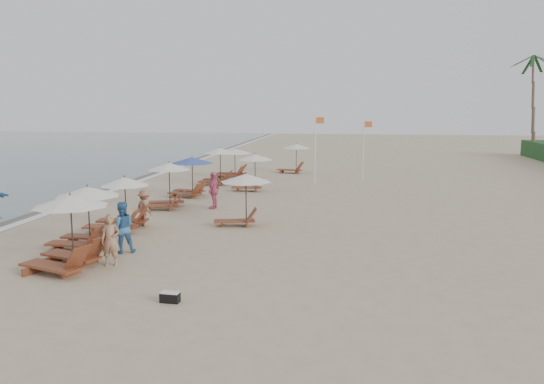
# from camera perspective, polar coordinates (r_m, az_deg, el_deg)

# --- Properties ---
(ground) EXTENTS (160.00, 160.00, 0.00)m
(ground) POSITION_cam_1_polar(r_m,az_deg,el_deg) (19.27, -1.45, -6.28)
(ground) COLOR tan
(ground) RESTS_ON ground
(wet_sand_band) EXTENTS (3.20, 140.00, 0.01)m
(wet_sand_band) POSITION_cam_1_polar(r_m,az_deg,el_deg) (32.80, -20.21, -0.40)
(wet_sand_band) COLOR #6B5E4C
(wet_sand_band) RESTS_ON ground
(foam_line) EXTENTS (0.50, 140.00, 0.02)m
(foam_line) POSITION_cam_1_polar(r_m,az_deg,el_deg) (32.19, -18.18, -0.45)
(foam_line) COLOR white
(foam_line) RESTS_ON ground
(lounger_station_0) EXTENTS (2.76, 2.58, 2.39)m
(lounger_station_0) POSITION_cam_1_polar(r_m,az_deg,el_deg) (18.10, -21.09, -4.23)
(lounger_station_0) COLOR brown
(lounger_station_0) RESTS_ON ground
(lounger_station_1) EXTENTS (2.55, 2.30, 2.24)m
(lounger_station_1) POSITION_cam_1_polar(r_m,az_deg,el_deg) (20.72, -19.32, -2.42)
(lounger_station_1) COLOR brown
(lounger_station_1) RESTS_ON ground
(lounger_station_2) EXTENTS (2.61, 2.15, 2.22)m
(lounger_station_2) POSITION_cam_1_polar(r_m,az_deg,el_deg) (23.12, -15.88, -1.57)
(lounger_station_2) COLOR brown
(lounger_station_2) RESTS_ON ground
(lounger_station_3) EXTENTS (2.47, 2.18, 2.31)m
(lounger_station_3) POSITION_cam_1_polar(r_m,az_deg,el_deg) (27.45, -11.17, 0.73)
(lounger_station_3) COLOR brown
(lounger_station_3) RESTS_ON ground
(lounger_station_4) EXTENTS (2.61, 2.43, 2.24)m
(lounger_station_4) POSITION_cam_1_polar(r_m,az_deg,el_deg) (30.90, -8.74, 1.83)
(lounger_station_4) COLOR brown
(lounger_station_4) RESTS_ON ground
(lounger_station_5) EXTENTS (2.48, 2.19, 2.39)m
(lounger_station_5) POSITION_cam_1_polar(r_m,az_deg,el_deg) (35.46, -5.82, 2.76)
(lounger_station_5) COLOR brown
(lounger_station_5) RESTS_ON ground
(lounger_station_6) EXTENTS (2.75, 2.44, 2.11)m
(lounger_station_6) POSITION_cam_1_polar(r_m,az_deg,el_deg) (38.40, -4.29, 3.08)
(lounger_station_6) COLOR brown
(lounger_station_6) RESTS_ON ground
(inland_station_0) EXTENTS (2.55, 2.24, 2.22)m
(inland_station_0) POSITION_cam_1_polar(r_m,az_deg,el_deg) (23.11, -3.20, 0.07)
(inland_station_0) COLOR brown
(inland_station_0) RESTS_ON ground
(inland_station_1) EXTENTS (2.57, 2.24, 2.22)m
(inland_station_1) POSITION_cam_1_polar(r_m,az_deg,el_deg) (32.49, -2.13, 2.66)
(inland_station_1) COLOR brown
(inland_station_1) RESTS_ON ground
(inland_station_2) EXTENTS (2.68, 2.24, 2.22)m
(inland_station_2) POSITION_cam_1_polar(r_m,az_deg,el_deg) (41.23, 2.29, 3.96)
(inland_station_2) COLOR brown
(inland_station_2) RESTS_ON ground
(beachgoer_near) EXTENTS (0.68, 0.50, 1.69)m
(beachgoer_near) POSITION_cam_1_polar(r_m,az_deg,el_deg) (18.13, -16.70, -4.91)
(beachgoer_near) COLOR #9E7455
(beachgoer_near) RESTS_ON ground
(beachgoer_mid_a) EXTENTS (1.11, 1.03, 1.82)m
(beachgoer_mid_a) POSITION_cam_1_polar(r_m,az_deg,el_deg) (19.59, -15.59, -3.63)
(beachgoer_mid_a) COLOR #33669B
(beachgoer_mid_a) RESTS_ON ground
(beachgoer_mid_b) EXTENTS (1.15, 1.06, 1.55)m
(beachgoer_mid_b) POSITION_cam_1_polar(r_m,az_deg,el_deg) (23.74, -13.33, -1.66)
(beachgoer_mid_b) COLOR #97654D
(beachgoer_mid_b) RESTS_ON ground
(beachgoer_far_a) EXTENTS (0.61, 1.15, 1.86)m
(beachgoer_far_a) POSITION_cam_1_polar(r_m,az_deg,el_deg) (27.07, -6.17, 0.18)
(beachgoer_far_a) COLOR #C64F71
(beachgoer_far_a) RESTS_ON ground
(duffel_bag) EXTENTS (0.51, 0.27, 0.28)m
(duffel_bag) POSITION_cam_1_polar(r_m,az_deg,el_deg) (14.68, -10.73, -10.86)
(duffel_bag) COLOR black
(duffel_bag) RESTS_ON ground
(flag_pole_near) EXTENTS (0.59, 0.08, 4.57)m
(flag_pole_near) POSITION_cam_1_polar(r_m,az_deg,el_deg) (35.16, 4.64, 4.89)
(flag_pole_near) COLOR silver
(flag_pole_near) RESTS_ON ground
(flag_pole_far) EXTENTS (0.60, 0.08, 4.25)m
(flag_pole_far) POSITION_cam_1_polar(r_m,az_deg,el_deg) (37.84, 9.69, 4.83)
(flag_pole_far) COLOR silver
(flag_pole_far) RESTS_ON ground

